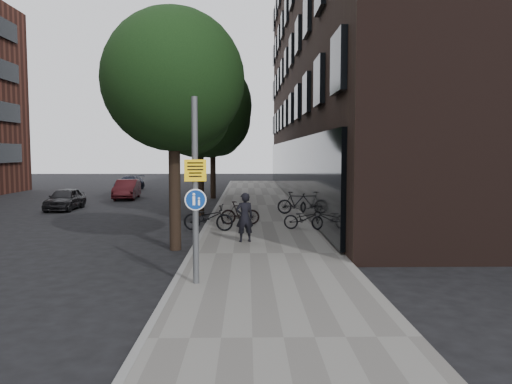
{
  "coord_description": "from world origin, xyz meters",
  "views": [
    {
      "loc": [
        -0.33,
        -11.1,
        3.09
      ],
      "look_at": [
        -0.09,
        2.38,
        2.0
      ],
      "focal_mm": 35.0,
      "sensor_mm": 36.0,
      "label": 1
    }
  ],
  "objects_px": {
    "signpost": "(195,190)",
    "parked_car_near": "(65,199)",
    "pedestrian": "(245,217)",
    "parked_bike_facade_near": "(305,218)"
  },
  "relations": [
    {
      "from": "signpost",
      "to": "parked_car_near",
      "type": "xyz_separation_m",
      "value": [
        -8.56,
        15.52,
        -1.65
      ]
    },
    {
      "from": "parked_bike_facade_near",
      "to": "parked_car_near",
      "type": "height_order",
      "value": "parked_car_near"
    },
    {
      "from": "signpost",
      "to": "parked_car_near",
      "type": "height_order",
      "value": "signpost"
    },
    {
      "from": "signpost",
      "to": "pedestrian",
      "type": "bearing_deg",
      "value": 69.7
    },
    {
      "from": "parked_bike_facade_near",
      "to": "parked_car_near",
      "type": "xyz_separation_m",
      "value": [
        -11.92,
        7.77,
        0.04
      ]
    },
    {
      "from": "signpost",
      "to": "parked_bike_facade_near",
      "type": "xyz_separation_m",
      "value": [
        3.36,
        7.75,
        -1.68
      ]
    },
    {
      "from": "pedestrian",
      "to": "parked_bike_facade_near",
      "type": "height_order",
      "value": "pedestrian"
    },
    {
      "from": "signpost",
      "to": "parked_bike_facade_near",
      "type": "height_order",
      "value": "signpost"
    },
    {
      "from": "pedestrian",
      "to": "parked_car_near",
      "type": "bearing_deg",
      "value": -62.45
    },
    {
      "from": "signpost",
      "to": "parked_bike_facade_near",
      "type": "bearing_deg",
      "value": 57.9
    }
  ]
}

